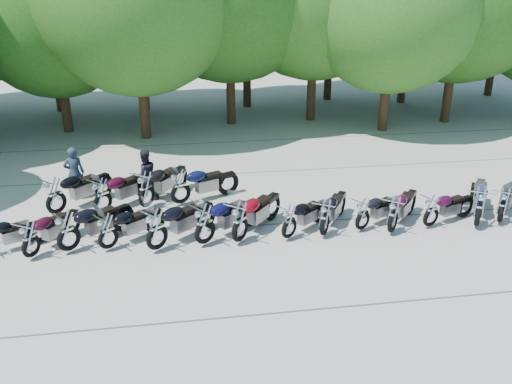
{
  "coord_description": "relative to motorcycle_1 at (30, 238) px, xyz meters",
  "views": [
    {
      "loc": [
        -2.24,
        -13.05,
        7.27
      ],
      "look_at": [
        0.0,
        1.5,
        1.1
      ],
      "focal_mm": 38.0,
      "sensor_mm": 36.0,
      "label": 1
    }
  ],
  "objects": [
    {
      "name": "motorcycle_9",
      "position": [
        9.27,
        0.22,
        -0.04
      ],
      "size": [
        2.09,
        1.58,
        1.16
      ],
      "primitive_type": null,
      "rotation": [
        0.0,
        0.0,
        2.1
      ],
      "color": "black",
      "rests_on": "ground"
    },
    {
      "name": "motorcycle_10",
      "position": [
        10.08,
        -0.08,
        0.03
      ],
      "size": [
        2.04,
        2.2,
        1.3
      ],
      "primitive_type": null,
      "rotation": [
        0.0,
        0.0,
        2.43
      ],
      "color": "#33061E",
      "rests_on": "ground"
    },
    {
      "name": "motorcycle_13",
      "position": [
        13.58,
        0.05,
        0.03
      ],
      "size": [
        2.04,
        2.19,
        1.3
      ],
      "primitive_type": null,
      "rotation": [
        0.0,
        0.0,
        2.43
      ],
      "color": "black",
      "rests_on": "ground"
    },
    {
      "name": "motorcycle_2",
      "position": [
        0.95,
        0.19,
        0.07
      ],
      "size": [
        2.34,
        2.13,
        1.37
      ],
      "primitive_type": null,
      "rotation": [
        0.0,
        0.0,
        2.27
      ],
      "color": "black",
      "rests_on": "ground"
    },
    {
      "name": "ground",
      "position": [
        6.22,
        -0.44,
        -0.62
      ],
      "size": [
        90.0,
        90.0,
        0.0
      ],
      "primitive_type": "plane",
      "color": "#9B968C",
      "rests_on": "ground"
    },
    {
      "name": "tree_2",
      "position": [
        -1.03,
        12.4,
        4.69
      ],
      "size": [
        7.31,
        7.31,
        8.97
      ],
      "color": "#3A2614",
      "rests_on": "ground"
    },
    {
      "name": "rider_0",
      "position": [
        0.58,
        4.04,
        0.29
      ],
      "size": [
        0.71,
        0.51,
        1.81
      ],
      "primitive_type": "imported",
      "rotation": [
        0.0,
        0.0,
        3.27
      ],
      "color": "#1F2D40",
      "rests_on": "ground"
    },
    {
      "name": "motorcycle_14",
      "position": [
        0.16,
        2.74,
        0.09
      ],
      "size": [
        2.31,
        2.29,
        1.41
      ],
      "primitive_type": null,
      "rotation": [
        0.0,
        0.0,
        2.35
      ],
      "color": "black",
      "rests_on": "ground"
    },
    {
      "name": "motorcycle_15",
      "position": [
        1.59,
        2.6,
        0.06
      ],
      "size": [
        2.24,
        2.17,
        1.35
      ],
      "primitive_type": null,
      "rotation": [
        0.0,
        0.0,
        2.33
      ],
      "color": "#330718",
      "rests_on": "ground"
    },
    {
      "name": "tree_11",
      "position": [
        2.46,
        15.98,
        4.88
      ],
      "size": [
        7.56,
        7.56,
        9.28
      ],
      "color": "#3A2614",
      "rests_on": "ground"
    },
    {
      "name": "motorcycle_8",
      "position": [
        8.07,
        0.05,
        0.02
      ],
      "size": [
        1.81,
        2.26,
        1.27
      ],
      "primitive_type": null,
      "rotation": [
        0.0,
        0.0,
        2.56
      ],
      "color": "black",
      "rests_on": "ground"
    },
    {
      "name": "motorcycle_7",
      "position": [
        7.02,
        0.01,
        -0.02
      ],
      "size": [
        2.06,
        1.83,
        1.2
      ],
      "primitive_type": null,
      "rotation": [
        0.0,
        0.0,
        2.24
      ],
      "color": "black",
      "rests_on": "ground"
    },
    {
      "name": "motorcycle_17",
      "position": [
        4.03,
        2.92,
        0.07
      ],
      "size": [
        2.53,
        1.62,
        1.38
      ],
      "primitive_type": null,
      "rotation": [
        0.0,
        0.0,
        1.97
      ],
      "color": "#0B0F33",
      "rests_on": "ground"
    },
    {
      "name": "motorcycle_12",
      "position": [
        12.74,
        -0.08,
        0.11
      ],
      "size": [
        1.98,
        2.59,
        1.44
      ],
      "primitive_type": null,
      "rotation": [
        0.0,
        0.0,
        2.6
      ],
      "color": "#0D103C",
      "rests_on": "ground"
    },
    {
      "name": "tree_10",
      "position": [
        -2.07,
        16.53,
        5.04
      ],
      "size": [
        7.78,
        7.78,
        9.55
      ],
      "color": "#3A2614",
      "rests_on": "ground"
    },
    {
      "name": "motorcycle_16",
      "position": [
        2.94,
        2.81,
        0.1
      ],
      "size": [
        2.11,
        2.49,
        1.43
      ],
      "primitive_type": null,
      "rotation": [
        0.0,
        0.0,
        2.51
      ],
      "color": "black",
      "rests_on": "ground"
    },
    {
      "name": "motorcycle_11",
      "position": [
        11.35,
        0.12,
        -0.02
      ],
      "size": [
        2.18,
        1.37,
        1.18
      ],
      "primitive_type": null,
      "rotation": [
        0.0,
        0.0,
        1.95
      ],
      "color": "#320620",
      "rests_on": "ground"
    },
    {
      "name": "motorcycle_3",
      "position": [
        1.99,
        0.15,
        -0.01
      ],
      "size": [
        2.12,
        1.82,
        1.22
      ],
      "primitive_type": null,
      "rotation": [
        0.0,
        0.0,
        2.22
      ],
      "color": "black",
      "rests_on": "ground"
    },
    {
      "name": "rider_1",
      "position": [
        2.9,
        3.57,
        0.26
      ],
      "size": [
        1.03,
        0.91,
        1.75
      ],
      "primitive_type": "imported",
      "rotation": [
        0.0,
        0.0,
        3.49
      ],
      "color": "black",
      "rests_on": "ground"
    },
    {
      "name": "motorcycle_1",
      "position": [
        0.0,
        0.0,
        0.0
      ],
      "size": [
        1.71,
        2.2,
        1.23
      ],
      "primitive_type": null,
      "rotation": [
        0.0,
        0.0,
        2.59
      ],
      "color": "#310617",
      "rests_on": "ground"
    },
    {
      "name": "motorcycle_4",
      "position": [
        3.31,
        -0.11,
        0.09
      ],
      "size": [
        2.4,
        2.2,
        1.41
      ],
      "primitive_type": null,
      "rotation": [
        0.0,
        0.0,
        2.27
      ],
      "color": "black",
      "rests_on": "ground"
    },
    {
      "name": "tree_6",
      "position": [
        13.78,
        10.37,
        5.2
      ],
      "size": [
        8.0,
        8.0,
        9.82
      ],
      "color": "#3A2614",
      "rests_on": "ground"
    },
    {
      "name": "motorcycle_6",
      "position": [
        5.61,
        0.01,
        0.1
      ],
      "size": [
        2.21,
        2.42,
        1.42
      ],
      "primitive_type": null,
      "rotation": [
        0.0,
        0.0,
        2.44
      ],
      "color": "maroon",
      "rests_on": "ground"
    },
    {
      "name": "motorcycle_5",
      "position": [
        4.63,
        0.03,
        0.09
      ],
      "size": [
        2.44,
        2.09,
        1.4
      ],
      "primitive_type": null,
      "rotation": [
        0.0,
        0.0,
        2.21
      ],
      "color": "black",
      "rests_on": "ground"
    }
  ]
}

